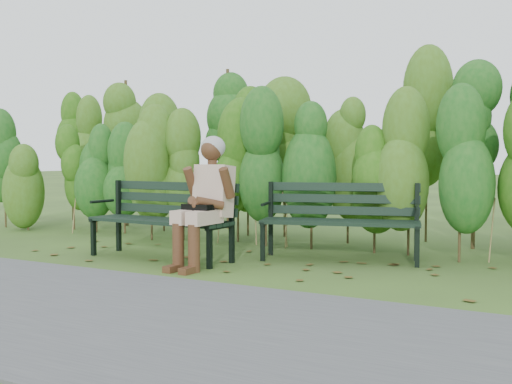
% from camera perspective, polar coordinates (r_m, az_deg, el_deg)
% --- Properties ---
extents(ground, '(80.00, 80.00, 0.00)m').
position_cam_1_polar(ground, '(6.33, -1.50, -6.95)').
color(ground, '#33461F').
extents(footpath, '(60.00, 2.50, 0.01)m').
position_cam_1_polar(footpath, '(4.58, -15.40, -10.92)').
color(footpath, '#474749').
rests_on(footpath, ground).
extents(hedge_band, '(11.04, 1.67, 2.42)m').
position_cam_1_polar(hedge_band, '(7.91, 5.16, 4.21)').
color(hedge_band, '#47381E').
rests_on(hedge_band, ground).
extents(leaf_litter, '(5.61, 2.26, 0.01)m').
position_cam_1_polar(leaf_litter, '(6.18, -1.23, -7.17)').
color(leaf_litter, brown).
rests_on(leaf_litter, ground).
extents(bench_left, '(1.74, 0.65, 0.86)m').
position_cam_1_polar(bench_left, '(6.78, -8.66, -2.01)').
color(bench_left, black).
rests_on(bench_left, ground).
extents(bench_right, '(1.79, 0.95, 0.85)m').
position_cam_1_polar(bench_right, '(6.66, 8.07, -2.12)').
color(bench_right, black).
rests_on(bench_right, ground).
extents(seated_woman, '(0.56, 0.82, 1.35)m').
position_cam_1_polar(seated_woman, '(6.19, -4.81, -0.19)').
color(seated_woman, beige).
rests_on(seated_woman, ground).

